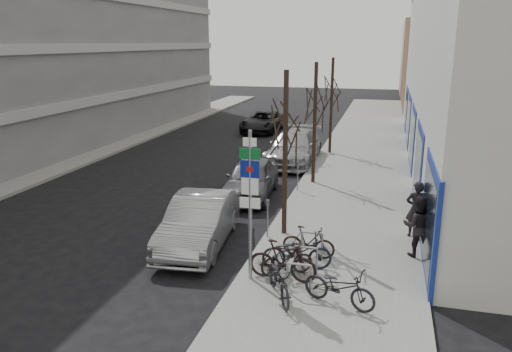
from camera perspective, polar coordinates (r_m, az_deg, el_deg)
The scene contains 25 objects.
ground at distance 14.59m, azimuth -9.93°, elevation -10.87°, with size 120.00×120.00×0.00m, color black.
sidewalk_east at distance 22.76m, azimuth 11.24°, elevation -1.16°, with size 5.00×70.00×0.15m, color slate.
sidewalk_west at distance 28.19m, azimuth -21.98°, elevation 1.15°, with size 3.00×70.00×0.15m, color slate.
brick_building_far at distance 52.41m, azimuth 23.29°, elevation 11.34°, with size 12.00×14.00×8.00m, color brown.
tan_building_far at distance 67.33m, azimuth 22.01°, elevation 12.46°, with size 13.00×12.00×9.00m, color #937A5B.
highway_sign_pole at distance 12.88m, azimuth -0.68°, elevation -2.40°, with size 0.55×0.10×4.20m.
bike_rack at distance 13.81m, azimuth 5.71°, elevation -9.23°, with size 0.66×2.26×0.83m.
tree_near at distance 15.81m, azimuth 3.42°, elevation 6.97°, with size 1.80×1.80×5.50m.
tree_mid at distance 22.18m, azimuth 6.82°, elevation 9.22°, with size 1.80×1.80×5.50m.
tree_far at distance 28.60m, azimuth 8.71°, elevation 10.45°, with size 1.80×1.80×5.50m.
meter_front at distance 16.19m, azimuth 1.33°, elevation -4.44°, with size 0.10×0.08×1.27m.
meter_mid at distance 21.35m, azimuth 4.78°, elevation 0.35°, with size 0.10×0.08×1.27m.
meter_back at distance 26.65m, azimuth 6.88°, elevation 3.25°, with size 0.10×0.08×1.27m.
bike_near_left at distance 12.58m, azimuth 2.67°, elevation -11.43°, with size 0.56×1.85×1.13m, color black.
bike_near_right at distance 13.44m, azimuth 3.07°, elevation -9.59°, with size 0.56×1.88×1.14m, color black.
bike_mid_curb at distance 14.08m, azimuth 4.70°, elevation -8.33°, with size 0.59×1.95×1.19m, color black.
bike_mid_inner at distance 13.76m, azimuth 3.55°, elevation -9.51°, with size 0.45×1.51×0.91m, color black.
bike_far_curb at distance 12.40m, azimuth 9.53°, elevation -12.06°, with size 0.56×1.84×1.12m, color black.
bike_far_inner at distance 14.91m, azimuth 6.03°, elevation -7.46°, with size 0.47×1.59×0.97m, color black.
parked_car_front at distance 16.01m, azimuth -6.51°, elevation -5.18°, with size 1.71×4.90×1.62m, color #949598.
parked_car_mid at distance 20.91m, azimuth -0.57°, elevation -0.26°, with size 1.88×4.67×1.59m, color #505055.
parked_car_back at distance 26.94m, azimuth 4.36°, elevation 3.32°, with size 2.40×5.90×1.71m, color #9A9A9F.
lane_car at distance 36.45m, azimuth 0.82°, elevation 6.24°, with size 2.42×5.24×1.46m, color black.
pedestrian_near at distance 17.01m, azimuth 17.84°, elevation -3.62°, with size 0.68×0.45×1.87m, color black.
pedestrian_far at distance 15.50m, azimuth 18.10°, elevation -5.41°, with size 0.70×0.48×1.90m, color black.
Camera 1 is at (5.69, -11.85, 6.33)m, focal length 35.00 mm.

